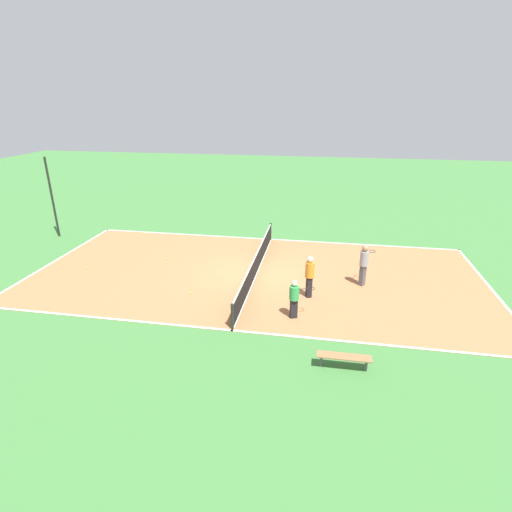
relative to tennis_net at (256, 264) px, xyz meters
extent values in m
plane|color=#3D7538|center=(0.00, 0.00, -0.52)|extent=(80.00, 80.00, 0.00)
cube|color=#AD6B42|center=(0.00, 0.00, -0.51)|extent=(9.89, 20.39, 0.02)
cube|color=white|center=(-4.90, 0.00, -0.50)|extent=(0.10, 20.39, 0.00)
cube|color=white|center=(4.90, 0.00, -0.50)|extent=(0.10, 20.39, 0.00)
cube|color=white|center=(0.00, -10.14, -0.50)|extent=(9.89, 0.10, 0.00)
cube|color=white|center=(0.00, 10.14, -0.50)|extent=(9.89, 0.10, 0.00)
cube|color=white|center=(0.00, 0.00, -0.50)|extent=(9.89, 0.10, 0.00)
cylinder|color=black|center=(-4.80, 0.00, -0.01)|extent=(0.10, 0.10, 0.99)
cylinder|color=black|center=(4.80, 0.00, -0.01)|extent=(0.10, 0.10, 0.99)
cube|color=black|center=(0.00, 0.00, -0.03)|extent=(9.59, 0.03, 0.94)
cube|color=white|center=(0.00, 0.00, 0.41)|extent=(9.59, 0.04, 0.06)
cube|color=olive|center=(-6.35, -3.77, -0.09)|extent=(0.36, 1.62, 0.04)
cylinder|color=#4C4C51|center=(-6.35, -4.43, -0.32)|extent=(0.08, 0.08, 0.41)
cylinder|color=#4C4C51|center=(-6.35, -3.11, -0.32)|extent=(0.08, 0.08, 0.41)
cube|color=black|center=(-3.62, -2.04, -0.13)|extent=(0.27, 0.30, 0.75)
cylinder|color=green|center=(-3.62, -2.04, 0.51)|extent=(0.46, 0.46, 0.52)
sphere|color=beige|center=(-3.62, -2.04, 0.88)|extent=(0.22, 0.22, 0.22)
cylinder|color=#262626|center=(-3.52, -2.34, 0.64)|extent=(0.12, 0.27, 0.03)
torus|color=black|center=(-3.42, -2.60, 0.64)|extent=(0.39, 0.39, 0.02)
cube|color=black|center=(-1.87, -2.50, -0.06)|extent=(0.31, 0.27, 0.88)
cylinder|color=orange|center=(-1.87, -2.50, 0.69)|extent=(0.46, 0.46, 0.62)
sphere|color=beige|center=(-1.87, -2.50, 1.13)|extent=(0.26, 0.26, 0.26)
cube|color=#4C4C51|center=(-0.39, -4.72, -0.04)|extent=(0.32, 0.31, 0.92)
cylinder|color=gray|center=(-0.39, -4.72, 0.74)|extent=(0.50, 0.50, 0.64)
sphere|color=#A87A56|center=(-0.39, -4.72, 1.20)|extent=(0.28, 0.28, 0.28)
cylinder|color=#262626|center=(-0.13, -4.90, 0.90)|extent=(0.25, 0.19, 0.03)
torus|color=black|center=(0.10, -5.06, 0.90)|extent=(0.42, 0.42, 0.02)
sphere|color=#CCE033|center=(3.68, -9.80, -0.47)|extent=(0.07, 0.07, 0.07)
sphere|color=#CCE033|center=(-2.46, 2.31, -0.47)|extent=(0.07, 0.07, 0.07)
sphere|color=#CCE033|center=(0.97, 4.70, -0.47)|extent=(0.07, 0.07, 0.07)
sphere|color=#CCE033|center=(-0.77, 8.00, -0.47)|extent=(0.07, 0.07, 0.07)
cylinder|color=black|center=(3.35, 12.33, 1.77)|extent=(0.12, 0.12, 4.58)
camera|label=1|loc=(-16.55, -2.89, 7.07)|focal=28.00mm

